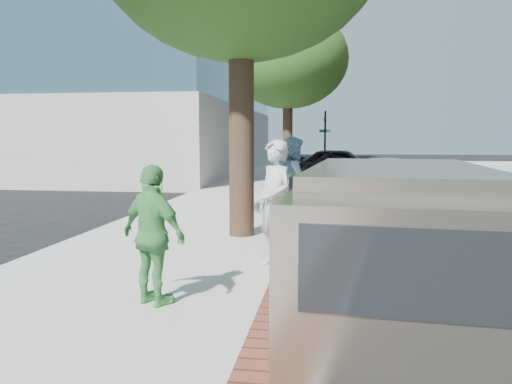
% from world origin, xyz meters
% --- Properties ---
extents(ground, '(120.00, 120.00, 0.00)m').
position_xyz_m(ground, '(0.00, 0.00, 0.00)').
color(ground, black).
rests_on(ground, ground).
extents(sidewalk, '(5.00, 60.00, 0.15)m').
position_xyz_m(sidewalk, '(-1.50, 8.00, 0.07)').
color(sidewalk, '#9E9991').
rests_on(sidewalk, ground).
extents(brick_strip, '(0.60, 60.00, 0.01)m').
position_xyz_m(brick_strip, '(0.70, 8.00, 0.15)').
color(brick_strip, brown).
rests_on(brick_strip, sidewalk).
extents(curb, '(0.10, 60.00, 0.15)m').
position_xyz_m(curb, '(1.05, 8.00, 0.07)').
color(curb, gray).
rests_on(curb, ground).
extents(office_base, '(18.20, 22.20, 4.00)m').
position_xyz_m(office_base, '(-13.00, 22.00, 2.00)').
color(office_base, gray).
rests_on(office_base, ground).
extents(signal_near, '(0.70, 0.15, 3.80)m').
position_xyz_m(signal_near, '(0.90, 22.00, 2.25)').
color(signal_near, black).
rests_on(signal_near, ground).
extents(tree_far, '(4.80, 4.80, 7.14)m').
position_xyz_m(tree_far, '(-0.50, 12.00, 5.30)').
color(tree_far, black).
rests_on(tree_far, sidewalk).
extents(parking_meter, '(0.12, 0.32, 1.47)m').
position_xyz_m(parking_meter, '(0.62, -0.05, 1.21)').
color(parking_meter, gray).
rests_on(parking_meter, sidewalk).
extents(person_gray, '(0.83, 0.87, 2.01)m').
position_xyz_m(person_gray, '(0.38, -0.61, 1.16)').
color(person_gray, '#ABACB0').
rests_on(person_gray, sidewalk).
extents(person_officer, '(0.96, 1.14, 2.07)m').
position_xyz_m(person_officer, '(0.40, 3.09, 1.18)').
color(person_officer, '#81AFC7').
rests_on(person_officer, sidewalk).
extents(person_green, '(1.09, 0.85, 1.72)m').
position_xyz_m(person_green, '(-0.89, -2.59, 1.01)').
color(person_green, '#43954C').
rests_on(person_green, sidewalk).
extents(sedan_silver, '(5.25, 2.24, 1.68)m').
position_xyz_m(sedan_silver, '(3.05, 3.86, 0.84)').
color(sedan_silver, silver).
rests_on(sedan_silver, ground).
extents(bg_car, '(5.10, 2.54, 1.67)m').
position_xyz_m(bg_car, '(1.82, 18.23, 0.84)').
color(bg_car, black).
rests_on(bg_car, ground).
extents(van, '(2.31, 5.25, 1.89)m').
position_xyz_m(van, '(1.98, -2.32, 1.04)').
color(van, gray).
rests_on(van, ground).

